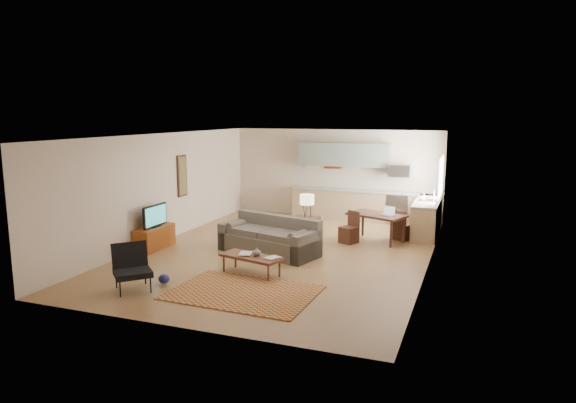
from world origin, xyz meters
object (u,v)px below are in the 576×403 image
at_px(coffee_table, 251,265).
at_px(console_table, 307,231).
at_px(armchair, 132,268).
at_px(dining_table, 376,228).
at_px(sofa, 269,236).
at_px(tv_credenza, 154,238).

bearing_deg(coffee_table, console_table, 96.65).
distance_m(armchair, dining_table, 6.22).
bearing_deg(sofa, armchair, -97.59).
distance_m(tv_credenza, console_table, 3.66).
relative_size(coffee_table, armchair, 1.53).
xyz_separation_m(coffee_table, tv_credenza, (-2.99, 1.01, 0.07)).
xyz_separation_m(armchair, dining_table, (3.46, 5.17, -0.07)).
bearing_deg(tv_credenza, armchair, -62.52).
bearing_deg(tv_credenza, coffee_table, -18.69).
height_order(armchair, tv_credenza, armchair).
relative_size(armchair, console_table, 1.19).
xyz_separation_m(coffee_table, armchair, (-1.62, -1.62, 0.23)).
bearing_deg(dining_table, console_table, -125.04).
distance_m(sofa, tv_credenza, 2.78).
height_order(armchair, console_table, armchair).
height_order(sofa, console_table, sofa).
relative_size(armchair, dining_table, 0.61).
height_order(coffee_table, dining_table, dining_table).
height_order(coffee_table, tv_credenza, tv_credenza).
bearing_deg(coffee_table, tv_credenza, 175.15).
height_order(console_table, dining_table, console_table).
bearing_deg(tv_credenza, sofa, 11.09).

